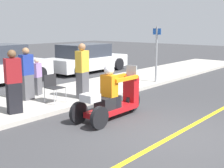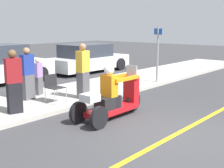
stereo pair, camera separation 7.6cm
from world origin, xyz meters
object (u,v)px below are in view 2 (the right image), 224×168
object	(u,v)px
spectator_end_of_line	(28,75)
spectator_by_tree	(14,83)
spectator_mid_group	(38,77)
street_sign	(158,52)
motorcycle_trike	(112,99)
parked_car_lot_center	(88,59)
folding_chair_set_back	(53,85)
spectator_with_child	(83,72)

from	to	relation	value
spectator_end_of_line	spectator_by_tree	xyz separation A→B (m)	(-1.11, -0.99, 0.03)
spectator_mid_group	street_sign	distance (m)	4.87
spectator_by_tree	spectator_mid_group	distance (m)	2.17
motorcycle_trike	parked_car_lot_center	bearing A→B (deg)	48.84
spectator_mid_group	spectator_end_of_line	bearing A→B (deg)	-152.93
spectator_end_of_line	spectator_by_tree	bearing A→B (deg)	-138.21
motorcycle_trike	folding_chair_set_back	size ratio (longest dim) A/B	2.84
motorcycle_trike	spectator_end_of_line	bearing A→B (deg)	99.20
spectator_with_child	parked_car_lot_center	xyz separation A→B (m)	(4.69, 4.40, -0.27)
spectator_with_child	street_sign	size ratio (longest dim) A/B	0.78
spectator_mid_group	parked_car_lot_center	distance (m)	6.05
spectator_end_of_line	spectator_mid_group	distance (m)	0.72
motorcycle_trike	folding_chair_set_back	xyz separation A→B (m)	(-0.19, 2.11, 0.13)
spectator_mid_group	spectator_with_child	bearing A→B (deg)	-67.75
motorcycle_trike	spectator_with_child	size ratio (longest dim) A/B	1.36
spectator_end_of_line	parked_car_lot_center	size ratio (longest dim) A/B	0.36
spectator_end_of_line	folding_chair_set_back	size ratio (longest dim) A/B	1.94
motorcycle_trike	street_sign	world-z (taller)	street_sign
street_sign	motorcycle_trike	bearing A→B (deg)	-161.31
spectator_with_child	folding_chair_set_back	world-z (taller)	spectator_with_child
motorcycle_trike	parked_car_lot_center	size ratio (longest dim) A/B	0.52
motorcycle_trike	street_sign	distance (m)	4.98
spectator_by_tree	parked_car_lot_center	xyz separation A→B (m)	(7.01, 4.24, -0.24)
motorcycle_trike	spectator_with_child	xyz separation A→B (m)	(0.74, 1.81, 0.45)
spectator_by_tree	street_sign	world-z (taller)	street_sign
motorcycle_trike	folding_chair_set_back	bearing A→B (deg)	95.16
motorcycle_trike	spectator_by_tree	bearing A→B (deg)	128.80
street_sign	spectator_by_tree	bearing A→B (deg)	176.37
spectator_with_child	folding_chair_set_back	size ratio (longest dim) A/B	2.08
spectator_end_of_line	spectator_with_child	distance (m)	1.67
folding_chair_set_back	spectator_with_child	bearing A→B (deg)	-18.01
spectator_with_child	folding_chair_set_back	bearing A→B (deg)	161.99
spectator_with_child	parked_car_lot_center	world-z (taller)	spectator_with_child
motorcycle_trike	spectator_with_child	world-z (taller)	spectator_with_child
folding_chair_set_back	parked_car_lot_center	world-z (taller)	parked_car_lot_center
street_sign	spectator_mid_group	bearing A→B (deg)	159.38
spectator_end_of_line	parked_car_lot_center	bearing A→B (deg)	28.80
folding_chair_set_back	street_sign	distance (m)	4.93
street_sign	spectator_end_of_line	bearing A→B (deg)	164.92
folding_chair_set_back	street_sign	size ratio (longest dim) A/B	0.37
parked_car_lot_center	street_sign	size ratio (longest dim) A/B	2.04
spectator_with_child	spectator_mid_group	bearing A→B (deg)	112.25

